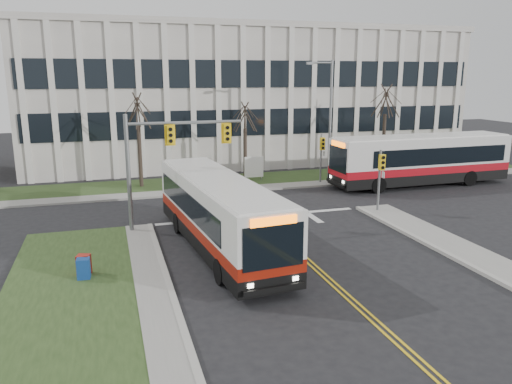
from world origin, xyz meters
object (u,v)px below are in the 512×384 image
object	(u,v)px
bus_cross	(420,161)
newspaper_box_blue	(84,270)
directory_sign	(254,167)
bus_main	(219,215)
streetlight	(328,114)
newspaper_box_red	(84,266)

from	to	relation	value
bus_cross	newspaper_box_blue	bearing A→B (deg)	-64.95
directory_sign	newspaper_box_blue	distance (m)	20.26
newspaper_box_blue	directory_sign	bearing A→B (deg)	57.81
directory_sign	bus_cross	size ratio (longest dim) A/B	0.15
directory_sign	bus_main	size ratio (longest dim) A/B	0.16
bus_cross	newspaper_box_blue	distance (m)	26.40
streetlight	directory_sign	world-z (taller)	streetlight
directory_sign	newspaper_box_red	distance (m)	19.92
directory_sign	newspaper_box_red	world-z (taller)	directory_sign
bus_cross	newspaper_box_blue	xyz separation A→B (m)	(-23.63, -11.68, -1.36)
streetlight	bus_main	size ratio (longest dim) A/B	0.73
bus_main	bus_cross	world-z (taller)	bus_cross
streetlight	newspaper_box_red	xyz separation A→B (m)	(-17.53, -14.58, -4.72)
streetlight	newspaper_box_blue	bearing A→B (deg)	-139.43
streetlight	directory_sign	distance (m)	6.96
directory_sign	bus_main	world-z (taller)	bus_main
streetlight	directory_sign	bearing A→B (deg)	166.77
bus_main	newspaper_box_red	bearing A→B (deg)	-169.06
directory_sign	bus_main	distance (m)	15.31
bus_main	newspaper_box_blue	distance (m)	6.58
bus_cross	newspaper_box_red	size ratio (longest dim) A/B	14.49
bus_main	newspaper_box_blue	xyz separation A→B (m)	(-6.08, -2.20, -1.21)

